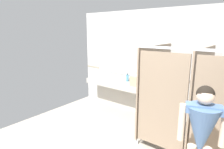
{
  "coord_description": "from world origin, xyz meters",
  "views": [
    {
      "loc": [
        1.37,
        -1.94,
        2.17
      ],
      "look_at": [
        -1.21,
        1.37,
        1.21
      ],
      "focal_mm": 30.64,
      "sensor_mm": 36.0,
      "label": 1
    }
  ],
  "objects_px": {
    "paper_cup": "(120,81)",
    "handbag": "(134,81)",
    "soap_dispenser": "(127,78)",
    "person_standing": "(201,131)"
  },
  "relations": [
    {
      "from": "paper_cup",
      "to": "handbag",
      "type": "bearing_deg",
      "value": -8.5
    },
    {
      "from": "soap_dispenser",
      "to": "paper_cup",
      "type": "height_order",
      "value": "soap_dispenser"
    },
    {
      "from": "person_standing",
      "to": "handbag",
      "type": "xyz_separation_m",
      "value": [
        -1.94,
        1.61,
        -0.01
      ]
    },
    {
      "from": "person_standing",
      "to": "handbag",
      "type": "relative_size",
      "value": 4.14
    },
    {
      "from": "handbag",
      "to": "soap_dispenser",
      "type": "height_order",
      "value": "handbag"
    },
    {
      "from": "soap_dispenser",
      "to": "person_standing",
      "type": "bearing_deg",
      "value": -39.07
    },
    {
      "from": "person_standing",
      "to": "soap_dispenser",
      "type": "relative_size",
      "value": 6.98
    },
    {
      "from": "person_standing",
      "to": "paper_cup",
      "type": "bearing_deg",
      "value": 145.48
    },
    {
      "from": "person_standing",
      "to": "soap_dispenser",
      "type": "distance_m",
      "value": 3.01
    },
    {
      "from": "person_standing",
      "to": "handbag",
      "type": "height_order",
      "value": "person_standing"
    }
  ]
}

